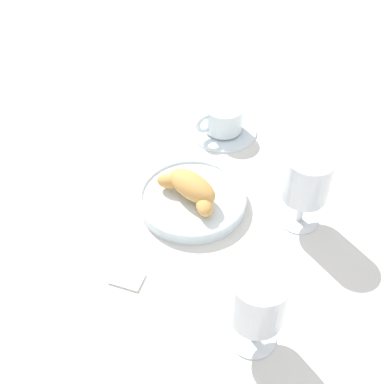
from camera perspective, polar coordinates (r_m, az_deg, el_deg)
The scene contains 7 objects.
ground_plane at distance 0.92m, azimuth 1.33°, elevation -2.01°, with size 2.20×2.20×0.00m, color silver.
pastry_plate at distance 0.93m, azimuth 0.00°, elevation -0.76°, with size 0.19×0.19×0.02m.
croissant_large at distance 0.90m, azimuth -0.14°, elevation 0.45°, with size 0.14×0.07×0.04m.
coffee_cup_near at distance 1.07m, azimuth 3.39°, elevation 7.63°, with size 0.14×0.14×0.06m.
juice_glass_left at distance 0.70m, azimuth 7.18°, elevation -11.64°, with size 0.08×0.08×0.14m.
juice_glass_right at distance 0.86m, azimuth 12.32°, elevation 1.20°, with size 0.08×0.08×0.14m.
sugar_packet at distance 0.83m, azimuth -7.07°, elevation -9.23°, with size 0.05×0.03×0.01m, color white.
Camera 1 is at (-0.36, 0.51, 0.68)m, focal length 49.27 mm.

